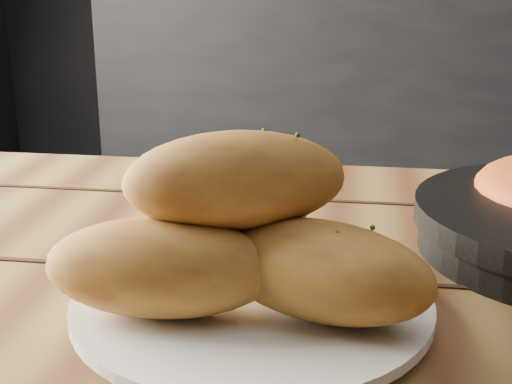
{
  "coord_description": "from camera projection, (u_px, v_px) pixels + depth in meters",
  "views": [
    {
      "loc": [
        -0.55,
        -0.82,
        1.0
      ],
      "look_at": [
        -0.62,
        -0.34,
        0.84
      ],
      "focal_mm": 50.0,
      "sensor_mm": 36.0,
      "label": 1
    }
  ],
  "objects": [
    {
      "name": "plate",
      "position": [
        252.0,
        306.0,
        0.52
      ],
      "size": [
        0.26,
        0.26,
        0.02
      ],
      "color": "white",
      "rests_on": "table"
    },
    {
      "name": "bread_rolls",
      "position": [
        243.0,
        235.0,
        0.5
      ],
      "size": [
        0.27,
        0.22,
        0.12
      ],
      "color": "gold",
      "rests_on": "plate"
    }
  ]
}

